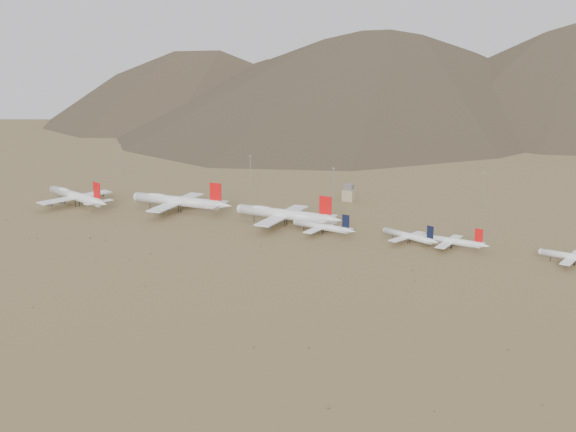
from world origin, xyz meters
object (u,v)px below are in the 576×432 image
at_px(widebody_west, 76,196).
at_px(widebody_east, 284,214).
at_px(narrowbody_b, 410,236).
at_px(control_tower, 349,193).
at_px(widebody_centre, 178,201).
at_px(narrowbody_a, 323,227).

xyz_separation_m(widebody_west, widebody_east, (153.51, 14.98, 0.39)).
bearing_deg(widebody_west, widebody_east, 24.70).
relative_size(narrowbody_b, control_tower, 3.24).
bearing_deg(widebody_centre, control_tower, 39.33).
bearing_deg(widebody_west, control_tower, 49.45).
bearing_deg(widebody_west, widebody_centre, 31.49).
bearing_deg(widebody_east, narrowbody_a, -13.57).
relative_size(narrowbody_a, narrowbody_b, 1.13).
distance_m(narrowbody_a, narrowbody_b, 53.67).
bearing_deg(narrowbody_b, widebody_centre, -160.83).
relative_size(widebody_east, narrowbody_b, 1.92).
distance_m(widebody_west, narrowbody_b, 237.18).
xyz_separation_m(widebody_west, narrowbody_b, (236.92, 10.64, -2.87)).
bearing_deg(narrowbody_b, widebody_east, -161.90).
xyz_separation_m(widebody_east, control_tower, (12.20, 81.95, -2.32)).
bearing_deg(widebody_east, widebody_west, -173.38).
bearing_deg(widebody_east, narrowbody_b, -1.93).
bearing_deg(widebody_east, widebody_centre, -179.75).
height_order(widebody_west, narrowbody_a, widebody_west).
bearing_deg(narrowbody_b, control_tower, 150.61).
relative_size(widebody_west, widebody_centre, 0.89).
bearing_deg(narrowbody_a, widebody_east, 173.59).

